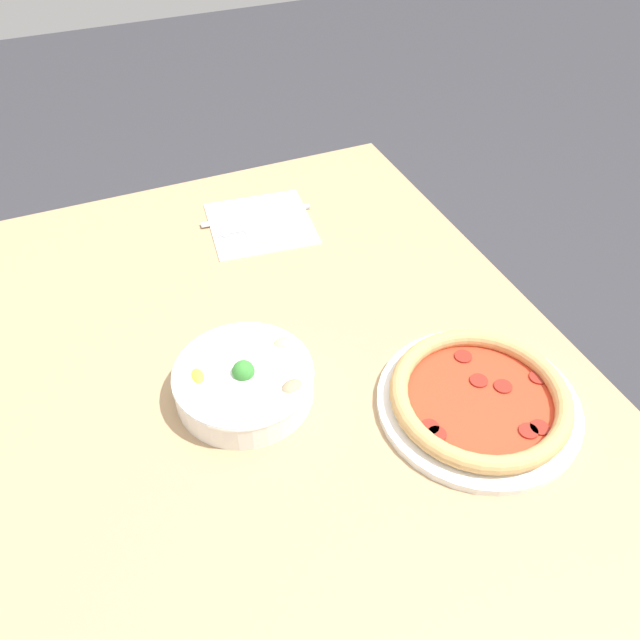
# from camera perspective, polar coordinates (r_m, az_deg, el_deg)

# --- Properties ---
(ground_plane) EXTENTS (8.00, 8.00, 0.00)m
(ground_plane) POSITION_cam_1_polar(r_m,az_deg,el_deg) (1.56, -1.40, -23.80)
(ground_plane) COLOR #333338
(dining_table) EXTENTS (1.25, 0.87, 0.73)m
(dining_table) POSITION_cam_1_polar(r_m,az_deg,el_deg) (1.01, -2.02, -9.82)
(dining_table) COLOR tan
(dining_table) RESTS_ON ground_plane
(pizza) EXTENTS (0.29, 0.29, 0.04)m
(pizza) POSITION_cam_1_polar(r_m,az_deg,el_deg) (0.91, 14.37, -7.01)
(pizza) COLOR white
(pizza) RESTS_ON dining_table
(bowl) EXTENTS (0.20, 0.20, 0.07)m
(bowl) POSITION_cam_1_polar(r_m,az_deg,el_deg) (0.90, -6.96, -5.49)
(bowl) COLOR white
(bowl) RESTS_ON dining_table
(napkin) EXTENTS (0.21, 0.21, 0.00)m
(napkin) POSITION_cam_1_polar(r_m,az_deg,el_deg) (1.24, -5.46, 8.78)
(napkin) COLOR white
(napkin) RESTS_ON dining_table
(fork) EXTENTS (0.03, 0.18, 0.00)m
(fork) POSITION_cam_1_polar(r_m,az_deg,el_deg) (1.21, -4.93, 8.24)
(fork) COLOR silver
(fork) RESTS_ON napkin
(knife) EXTENTS (0.03, 0.22, 0.01)m
(knife) POSITION_cam_1_polar(r_m,az_deg,el_deg) (1.26, -5.40, 9.57)
(knife) COLOR silver
(knife) RESTS_ON napkin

